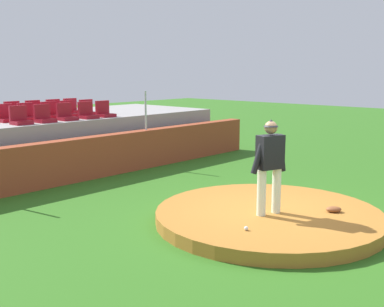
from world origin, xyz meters
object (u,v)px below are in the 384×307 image
object	(u,v)px
baseball	(246,228)
stadium_chair_3	(87,113)
stadium_chair_5	(6,116)
stadium_chair_11	(14,113)
stadium_chair_1	(44,117)
stadium_chair_4	(105,112)
stadium_chair_0	(20,119)
stadium_chair_9	(88,110)
stadium_chair_8	(68,112)
stadium_chair_7	(50,113)
stadium_chair_2	(66,115)
pitcher	(270,160)
stadium_chair_12	(35,111)
stadium_chair_6	(27,115)
stadium_chair_13	(55,110)
fielding_glove	(334,209)
stadium_chair_14	(72,109)

from	to	relation	value
baseball	stadium_chair_3	distance (m)	7.74
stadium_chair_5	stadium_chair_11	world-z (taller)	same
stadium_chair_1	stadium_chair_4	world-z (taller)	same
stadium_chair_0	stadium_chair_9	distance (m)	2.95
stadium_chair_0	stadium_chair_11	bearing A→B (deg)	-112.59
baseball	stadium_chair_5	bearing A→B (deg)	90.83
stadium_chair_8	stadium_chair_11	world-z (taller)	same
stadium_chair_1	stadium_chair_7	world-z (taller)	same
stadium_chair_8	stadium_chair_11	xyz separation A→B (m)	(-1.35, 0.89, 0.00)
stadium_chair_2	pitcher	bearing A→B (deg)	88.36
stadium_chair_12	stadium_chair_4	bearing A→B (deg)	127.68
stadium_chair_1	stadium_chair_6	size ratio (longest dim) A/B	1.00
stadium_chair_1	stadium_chair_5	xyz separation A→B (m)	(-0.65, 0.90, 0.00)
pitcher	stadium_chair_3	bearing A→B (deg)	101.24
stadium_chair_3	stadium_chair_8	bearing A→B (deg)	-87.00
stadium_chair_7	stadium_chair_8	world-z (taller)	same
stadium_chair_3	stadium_chair_4	world-z (taller)	same
stadium_chair_8	stadium_chair_9	bearing A→B (deg)	177.68
stadium_chair_6	stadium_chair_13	bearing A→B (deg)	-148.86
stadium_chair_1	stadium_chair_13	distance (m)	2.30
baseball	stadium_chair_3	size ratio (longest dim) A/B	0.15
stadium_chair_9	stadium_chair_6	bearing A→B (deg)	-0.07
stadium_chair_4	stadium_chair_7	distance (m)	1.62
baseball	stadium_chair_1	distance (m)	7.50
stadium_chair_1	stadium_chair_4	size ratio (longest dim) A/B	1.00
stadium_chair_8	fielding_glove	bearing A→B (deg)	90.61
pitcher	stadium_chair_0	world-z (taller)	pitcher
stadium_chair_1	stadium_chair_3	world-z (taller)	same
stadium_chair_0	stadium_chair_3	size ratio (longest dim) A/B	1.00
stadium_chair_3	stadium_chair_6	world-z (taller)	same
stadium_chair_14	stadium_chair_7	bearing A→B (deg)	34.26
baseball	stadium_chair_8	world-z (taller)	stadium_chair_8
stadium_chair_11	stadium_chair_14	distance (m)	2.08
stadium_chair_8	stadium_chair_3	bearing A→B (deg)	93.00
stadium_chair_8	stadium_chair_12	world-z (taller)	same
stadium_chair_14	stadium_chair_8	bearing A→B (deg)	51.17
stadium_chair_0	stadium_chair_12	size ratio (longest dim) A/B	1.00
stadium_chair_4	stadium_chair_13	distance (m)	1.89
baseball	stadium_chair_13	world-z (taller)	stadium_chair_13
baseball	stadium_chair_7	distance (m)	8.45
stadium_chair_1	stadium_chair_11	world-z (taller)	same
fielding_glove	stadium_chair_1	size ratio (longest dim) A/B	0.60
stadium_chair_8	stadium_chair_9	distance (m)	0.72
stadium_chair_9	stadium_chair_4	bearing A→B (deg)	89.04
baseball	stadium_chair_2	world-z (taller)	stadium_chair_2
stadium_chair_1	stadium_chair_7	size ratio (longest dim) A/B	1.00
stadium_chair_12	stadium_chair_14	distance (m)	1.41
stadium_chair_13	pitcher	bearing A→B (deg)	84.14
stadium_chair_2	stadium_chair_12	bearing A→B (deg)	-89.60
stadium_chair_4	baseball	bearing A→B (deg)	70.33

